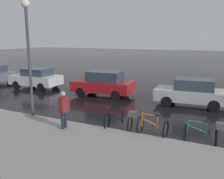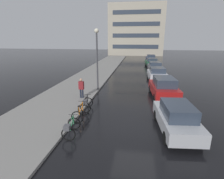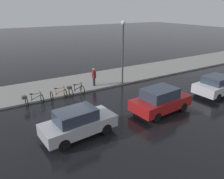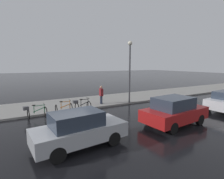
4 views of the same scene
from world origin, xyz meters
The scene contains 10 objects.
ground_plane centered at (0.00, 0.00, 0.00)m, with size 140.00×140.00×0.00m, color black.
sidewalk_kerb centered at (-6.00, 10.00, 0.07)m, with size 4.80×60.00×0.14m, color gray.
bicycle_nearest centered at (-3.22, -1.43, 0.49)m, with size 0.83×1.48×0.95m.
bicycle_second centered at (-3.37, 0.56, 0.42)m, with size 0.79×1.15×1.02m.
bicycle_third centered at (-3.40, 1.91, 0.50)m, with size 0.85×1.40×1.01m.
car_silver centered at (2.12, -0.11, 0.81)m, with size 2.09×4.21×1.61m.
car_red centered at (2.20, 5.76, 0.86)m, with size 2.27×4.26×1.71m.
car_white centered at (2.19, 11.77, 0.81)m, with size 2.17×3.97×1.58m.
pedestrian centered at (-4.46, 4.12, 0.99)m, with size 0.41×0.26×1.75m.
streetlamp centered at (-3.70, 6.60, 3.67)m, with size 0.39×0.39×5.64m.
Camera 3 is at (12.00, -3.86, 6.69)m, focal length 35.00 mm.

